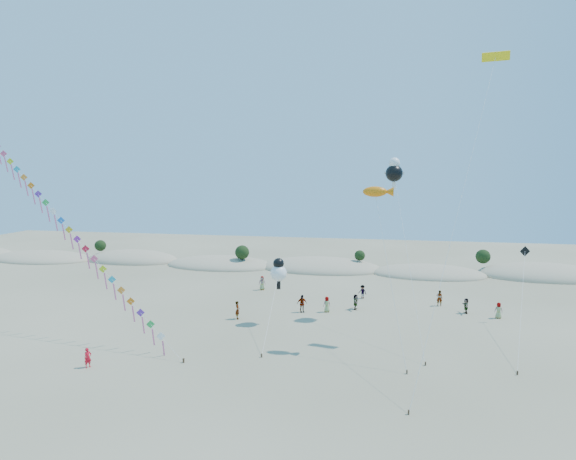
{
  "coord_description": "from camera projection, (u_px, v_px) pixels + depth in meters",
  "views": [
    {
      "loc": [
        8.94,
        -27.47,
        14.88
      ],
      "look_at": [
        0.93,
        14.0,
        9.77
      ],
      "focal_mm": 30.0,
      "sensor_mm": 36.0,
      "label": 1
    }
  ],
  "objects": [
    {
      "name": "dark_kite",
      "position": [
        523.0,
        277.0,
        44.58
      ],
      "size": [
        4.6,
        14.56,
        7.57
      ],
      "color": "#3F2D1E",
      "rests_on": "ground"
    },
    {
      "name": "flyer_foreground",
      "position": [
        88.0,
        358.0,
        36.72
      ],
      "size": [
        0.61,
        0.67,
        1.53
      ],
      "primitive_type": "imported",
      "rotation": [
        0.0,
        0.0,
        1.02
      ],
      "color": "red",
      "rests_on": "ground"
    },
    {
      "name": "fish_kite",
      "position": [
        378.0,
        192.0,
        39.9
      ],
      "size": [
        3.74,
        6.07,
        13.7
      ],
      "color": "#3F2D1E",
      "rests_on": "ground"
    },
    {
      "name": "cartoon_kite_high",
      "position": [
        394.0,
        171.0,
        48.61
      ],
      "size": [
        3.46,
        14.04,
        16.34
      ],
      "color": "#3F2D1E",
      "rests_on": "ground"
    },
    {
      "name": "ground",
      "position": [
        231.0,
        410.0,
        30.25
      ],
      "size": [
        160.0,
        160.0,
        0.0
      ],
      "primitive_type": "plane",
      "color": "#7D7356",
      "rests_on": "ground"
    },
    {
      "name": "beachgoers",
      "position": [
        361.0,
        300.0,
        52.91
      ],
      "size": [
        27.49,
        13.02,
        1.89
      ],
      "color": "slate",
      "rests_on": "ground"
    },
    {
      "name": "kite_train",
      "position": [
        46.0,
        204.0,
        45.82
      ],
      "size": [
        31.43,
        12.66,
        23.18
      ],
      "color": "#3F2D1E",
      "rests_on": "ground"
    },
    {
      "name": "cartoon_kite_low",
      "position": [
        279.0,
        271.0,
        47.08
      ],
      "size": [
        1.61,
        9.89,
        6.53
      ],
      "color": "#3F2D1E",
      "rests_on": "ground"
    },
    {
      "name": "parafoil_kite",
      "position": [
        494.0,
        63.0,
        41.34
      ],
      "size": [
        8.74,
        17.31,
        25.24
      ],
      "color": "#3F2D1E",
      "rests_on": "ground"
    },
    {
      "name": "dune_ridge",
      "position": [
        327.0,
        268.0,
        74.04
      ],
      "size": [
        145.3,
        11.49,
        5.57
      ],
      "color": "gray",
      "rests_on": "ground"
    }
  ]
}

